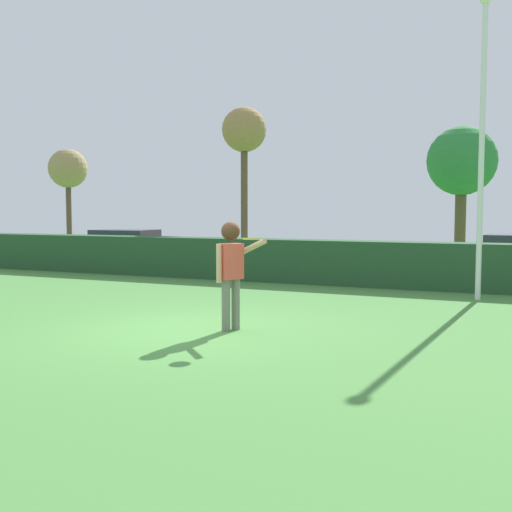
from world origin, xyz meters
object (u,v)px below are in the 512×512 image
frisbee (251,239)px  maple_tree (462,163)px  lamppost (482,134)px  bare_elm_tree (244,134)px  person (231,263)px  parked_car_red (125,245)px  oak_tree (68,170)px

frisbee → maple_tree: (1.50, 15.39, 2.21)m
lamppost → bare_elm_tree: 11.75m
frisbee → person: bearing=146.7°
parked_car_red → frisbee: bearing=-46.0°
lamppost → frisbee: bearing=-117.0°
lamppost → parked_car_red: size_ratio=1.52×
frisbee → bare_elm_tree: 14.75m
person → lamppost: bearing=57.3°
maple_tree → bare_elm_tree: bearing=-162.4°
lamppost → bare_elm_tree: lamppost is taller
parked_car_red → maple_tree: maple_tree is taller
oak_tree → maple_tree: 17.64m
oak_tree → maple_tree: bearing=3.5°
person → oak_tree: 21.10m
oak_tree → bare_elm_tree: bearing=-7.9°
person → lamppost: (3.40, 5.30, 2.49)m
person → frisbee: 0.75m
parked_car_red → bare_elm_tree: bare_elm_tree is taller
lamppost → maple_tree: lamppost is taller
maple_tree → lamppost: bearing=-82.0°
frisbee → parked_car_red: size_ratio=0.06×
oak_tree → frisbee: bearing=-41.6°
lamppost → maple_tree: bearing=98.0°
frisbee → lamppost: size_ratio=0.04×
lamppost → bare_elm_tree: bearing=141.4°
frisbee → parked_car_red: (-9.86, 10.20, -0.83)m
parked_car_red → bare_elm_tree: size_ratio=0.73×
person → parked_car_red: size_ratio=0.41×
person → frisbee: size_ratio=6.76×
bare_elm_tree → parked_car_red: bearing=-143.0°
bare_elm_tree → maple_tree: bearing=17.6°
person → parked_car_red: bearing=133.5°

